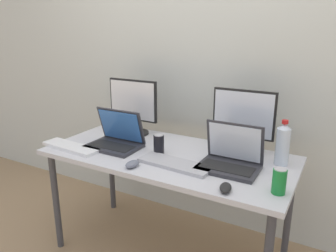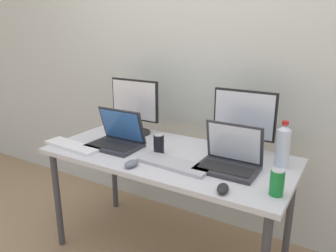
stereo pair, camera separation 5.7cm
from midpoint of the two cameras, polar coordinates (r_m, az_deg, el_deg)
The scene contains 13 objects.
wall_back at distance 2.45m, azimuth 7.94°, elevation 12.04°, with size 7.00×0.08×2.60m, color silver.
work_desk at distance 2.08m, azimuth 0.79°, elevation -6.53°, with size 1.54×0.72×0.74m.
monitor_left at distance 2.39m, azimuth -5.12°, elevation 3.51°, with size 0.39×0.22×0.40m.
monitor_center at distance 2.07m, azimuth 13.81°, elevation 0.89°, with size 0.39×0.21×0.40m.
laptop_silver at distance 2.18m, azimuth -8.12°, elevation -2.06°, with size 0.34×0.24×0.25m.
laptop_secondary at distance 1.86m, azimuth 11.56°, elevation -5.60°, with size 0.33×0.24×0.25m.
keyboard_main at distance 1.88m, azimuth 1.93°, elevation -6.63°, with size 0.43×0.15×0.02m, color #B2B2B7.
keyboard_aux at distance 2.24m, azimuth -15.64°, elevation -3.35°, with size 0.42×0.12×0.02m, color white.
mouse_by_keyboard at distance 1.63m, azimuth 10.54°, elevation -10.65°, with size 0.06×0.10×0.03m, color black.
mouse_by_laptop at distance 1.87m, azimuth -5.52°, elevation -6.54°, with size 0.06×0.10×0.04m, color slate.
water_bottle at distance 1.96m, azimuth 20.18°, elevation -3.22°, with size 0.08×0.08×0.27m.
soda_can_near_keyboard at distance 2.03m, azimuth -0.81°, elevation -3.21°, with size 0.07×0.07×0.13m.
soda_can_by_laptop at distance 1.64m, azimuth 19.41°, elevation -9.30°, with size 0.07×0.07×0.13m.
Camera 2 is at (0.98, -1.64, 1.50)m, focal length 35.00 mm.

